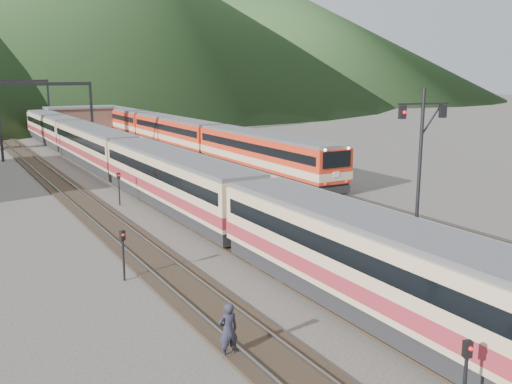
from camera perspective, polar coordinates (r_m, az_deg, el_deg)
track_main at (r=50.91m, az=-13.71°, el=1.47°), size 2.60×200.00×0.23m
track_far at (r=49.80m, az=-19.24°, el=0.91°), size 2.60×200.00×0.23m
track_second at (r=55.13m, az=-2.17°, el=2.57°), size 2.60×200.00×0.23m
platform at (r=50.80m, az=-7.03°, el=2.19°), size 8.00×100.00×1.00m
gantry_near at (r=64.24m, az=-20.23°, el=8.13°), size 9.55×0.25×8.00m
gantry_far at (r=88.96m, az=-23.03°, el=8.75°), size 9.55×0.25×8.00m
station_shed at (r=88.59m, az=-17.25°, el=7.19°), size 9.40×4.40×3.10m
hill_c at (r=251.36m, az=-0.23°, el=15.49°), size 160.00×160.00×50.00m
main_train at (r=47.86m, az=-12.86°, el=3.31°), size 3.04×83.24×3.71m
second_train at (r=68.48m, az=-8.08°, el=5.97°), size 3.02×61.92×3.69m
signal_mast at (r=22.90m, az=16.06°, el=2.73°), size 2.17×0.56×7.38m
short_signal_a at (r=16.21m, az=20.24°, el=-16.37°), size 0.26×0.22×2.27m
short_signal_b at (r=40.00m, az=-13.56°, el=0.74°), size 0.27×0.23×2.27m
short_signal_c at (r=25.48m, az=-13.16°, el=-5.52°), size 0.26×0.23×2.27m
worker at (r=18.63m, az=-2.80°, el=-13.64°), size 0.68×0.46×1.84m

